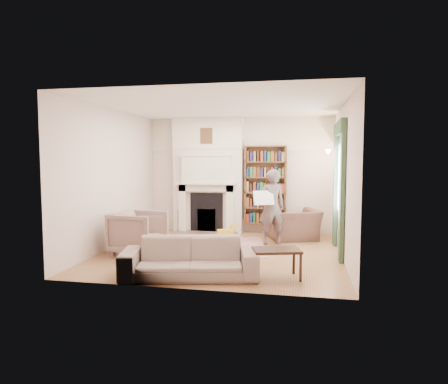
% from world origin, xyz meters
% --- Properties ---
extents(floor, '(4.50, 4.50, 0.00)m').
position_xyz_m(floor, '(0.00, 0.00, 0.00)').
color(floor, brown).
rests_on(floor, ground).
extents(ceiling, '(4.50, 4.50, 0.00)m').
position_xyz_m(ceiling, '(0.00, 0.00, 2.80)').
color(ceiling, white).
rests_on(ceiling, wall_back).
extents(wall_back, '(4.50, 0.00, 4.50)m').
position_xyz_m(wall_back, '(0.00, 2.25, 1.40)').
color(wall_back, white).
rests_on(wall_back, floor).
extents(wall_front, '(4.50, 0.00, 4.50)m').
position_xyz_m(wall_front, '(0.00, -2.25, 1.40)').
color(wall_front, white).
rests_on(wall_front, floor).
extents(wall_left, '(0.00, 4.50, 4.50)m').
position_xyz_m(wall_left, '(-2.25, 0.00, 1.40)').
color(wall_left, white).
rests_on(wall_left, floor).
extents(wall_right, '(0.00, 4.50, 4.50)m').
position_xyz_m(wall_right, '(2.25, 0.00, 1.40)').
color(wall_right, white).
rests_on(wall_right, floor).
extents(fireplace, '(1.70, 0.58, 2.80)m').
position_xyz_m(fireplace, '(-0.75, 2.05, 1.39)').
color(fireplace, white).
rests_on(fireplace, floor).
extents(bookcase, '(1.00, 0.24, 1.85)m').
position_xyz_m(bookcase, '(0.65, 2.12, 1.18)').
color(bookcase, brown).
rests_on(bookcase, floor).
extents(window, '(0.02, 0.90, 1.30)m').
position_xyz_m(window, '(2.23, 0.40, 1.45)').
color(window, silver).
rests_on(window, wall_right).
extents(curtain_left, '(0.07, 0.32, 2.40)m').
position_xyz_m(curtain_left, '(2.20, -0.30, 1.20)').
color(curtain_left, '#2D442B').
rests_on(curtain_left, floor).
extents(curtain_right, '(0.07, 0.32, 2.40)m').
position_xyz_m(curtain_right, '(2.20, 1.10, 1.20)').
color(curtain_right, '#2D442B').
rests_on(curtain_right, floor).
extents(pelmet, '(0.09, 1.70, 0.24)m').
position_xyz_m(pelmet, '(2.19, 0.40, 2.38)').
color(pelmet, '#2D442B').
rests_on(pelmet, wall_right).
extents(wall_sconce, '(0.20, 0.24, 0.24)m').
position_xyz_m(wall_sconce, '(2.03, 1.50, 1.90)').
color(wall_sconce, gold).
rests_on(wall_sconce, wall_right).
extents(rug, '(2.82, 2.36, 0.01)m').
position_xyz_m(rug, '(-0.45, 0.39, 0.01)').
color(rug, tan).
rests_on(rug, floor).
extents(armchair_reading, '(1.29, 1.21, 0.68)m').
position_xyz_m(armchair_reading, '(1.34, 1.50, 0.34)').
color(armchair_reading, '#4E3529').
rests_on(armchair_reading, floor).
extents(armchair_left, '(0.98, 0.96, 0.81)m').
position_xyz_m(armchair_left, '(-1.53, -0.43, 0.41)').
color(armchair_left, gray).
rests_on(armchair_left, floor).
extents(sofa, '(2.18, 1.22, 0.60)m').
position_xyz_m(sofa, '(-0.15, -1.71, 0.30)').
color(sofa, '#A79B8A').
rests_on(sofa, floor).
extents(man_reading, '(0.69, 0.59, 1.59)m').
position_xyz_m(man_reading, '(0.89, 0.90, 0.79)').
color(man_reading, '#554644').
rests_on(man_reading, floor).
extents(newspaper, '(0.44, 0.29, 0.29)m').
position_xyz_m(newspaper, '(0.74, 0.70, 1.01)').
color(newspaper, white).
rests_on(newspaper, man_reading).
extents(coffee_table, '(0.80, 0.62, 0.45)m').
position_xyz_m(coffee_table, '(1.15, -1.50, 0.23)').
color(coffee_table, black).
rests_on(coffee_table, floor).
extents(paraffin_heater, '(0.25, 0.25, 0.55)m').
position_xyz_m(paraffin_heater, '(-1.38, 1.90, 0.28)').
color(paraffin_heater, '#9B9EA2').
rests_on(paraffin_heater, floor).
extents(rocking_horse, '(0.54, 0.38, 0.44)m').
position_xyz_m(rocking_horse, '(-0.06, 0.64, 0.22)').
color(rocking_horse, gold).
rests_on(rocking_horse, rug).
extents(board_game, '(0.39, 0.39, 0.03)m').
position_xyz_m(board_game, '(-0.51, 0.20, 0.03)').
color(board_game, gold).
rests_on(board_game, rug).
extents(game_box_lid, '(0.33, 0.27, 0.05)m').
position_xyz_m(game_box_lid, '(-0.96, -0.04, 0.04)').
color(game_box_lid, red).
rests_on(game_box_lid, rug).
extents(comic_annuals, '(0.67, 0.34, 0.02)m').
position_xyz_m(comic_annuals, '(0.19, -0.38, 0.02)').
color(comic_annuals, red).
rests_on(comic_annuals, rug).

